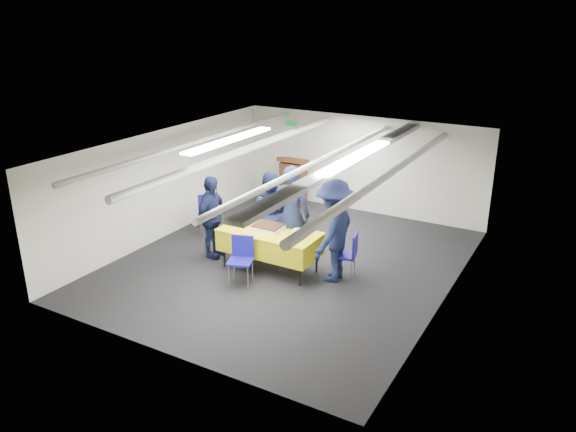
# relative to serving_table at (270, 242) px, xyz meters

# --- Properties ---
(ground) EXTENTS (7.00, 7.00, 0.00)m
(ground) POSITION_rel_serving_table_xyz_m (0.17, 0.41, -0.56)
(ground) COLOR black
(ground) RESTS_ON ground
(room_shell) EXTENTS (6.00, 7.00, 2.30)m
(room_shell) POSITION_rel_serving_table_xyz_m (0.27, 0.81, 1.25)
(room_shell) COLOR silver
(room_shell) RESTS_ON ground
(serving_table) EXTENTS (1.87, 0.89, 0.77)m
(serving_table) POSITION_rel_serving_table_xyz_m (0.00, 0.00, 0.00)
(serving_table) COLOR black
(serving_table) RESTS_ON ground
(sheet_cake) EXTENTS (0.55, 0.43, 0.09)m
(sheet_cake) POSITION_rel_serving_table_xyz_m (-0.07, 0.06, 0.26)
(sheet_cake) COLOR white
(sheet_cake) RESTS_ON serving_table
(plate_stack_left) EXTENTS (0.20, 0.20, 0.16)m
(plate_stack_left) POSITION_rel_serving_table_xyz_m (-0.72, -0.05, 0.28)
(plate_stack_left) COLOR white
(plate_stack_left) RESTS_ON serving_table
(plate_stack_right) EXTENTS (0.22, 0.22, 0.17)m
(plate_stack_right) POSITION_rel_serving_table_xyz_m (0.62, -0.05, 0.29)
(plate_stack_right) COLOR white
(plate_stack_right) RESTS_ON serving_table
(podium) EXTENTS (0.62, 0.53, 1.25)m
(podium) POSITION_rel_serving_table_xyz_m (-1.43, 3.45, 0.05)
(podium) COLOR #5C3217
(podium) RESTS_ON ground
(chair_near) EXTENTS (0.54, 0.54, 0.87)m
(chair_near) POSITION_rel_serving_table_xyz_m (-0.15, -0.71, -0.03)
(chair_near) COLOR gray
(chair_near) RESTS_ON ground
(chair_right) EXTENTS (0.51, 0.51, 0.87)m
(chair_right) POSITION_rel_serving_table_xyz_m (1.43, 0.39, -0.03)
(chair_right) COLOR gray
(chair_right) RESTS_ON ground
(chair_left) EXTENTS (0.59, 0.59, 0.87)m
(chair_left) POSITION_rel_serving_table_xyz_m (-2.07, 0.86, -0.03)
(chair_left) COLOR gray
(chair_left) RESTS_ON ground
(sailor_a) EXTENTS (0.80, 0.62, 1.94)m
(sailor_a) POSITION_rel_serving_table_xyz_m (0.20, 0.46, 0.41)
(sailor_a) COLOR black
(sailor_a) RESTS_ON ground
(sailor_b) EXTENTS (0.92, 0.78, 1.68)m
(sailor_b) POSITION_rel_serving_table_xyz_m (-0.41, 0.66, 0.28)
(sailor_b) COLOR black
(sailor_b) RESTS_ON ground
(sailor_c) EXTENTS (0.47, 0.99, 1.64)m
(sailor_c) POSITION_rel_serving_table_xyz_m (-1.29, -0.05, 0.26)
(sailor_c) COLOR black
(sailor_c) RESTS_ON ground
(sailor_d) EXTENTS (0.72, 1.22, 1.87)m
(sailor_d) POSITION_rel_serving_table_xyz_m (1.19, 0.22, 0.38)
(sailor_d) COLOR black
(sailor_d) RESTS_ON ground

